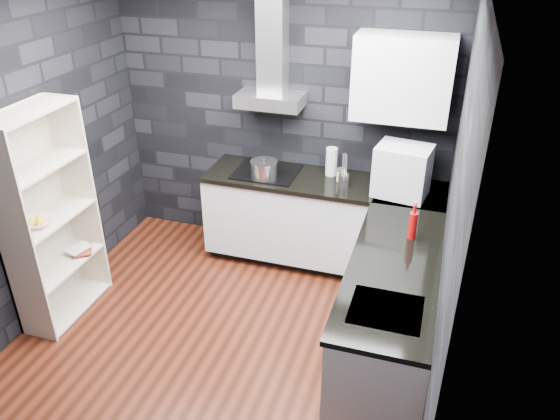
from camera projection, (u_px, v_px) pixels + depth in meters
The scene contains 27 objects.
ground at pixel (223, 336), 4.45m from camera, with size 3.20×3.20×0.00m, color #481B0F.
wall_back at pixel (282, 116), 5.17m from camera, with size 3.20×0.05×2.70m, color black.
wall_front at pixel (67, 340), 2.45m from camera, with size 3.20×0.05×2.70m, color black.
wall_left at pixel (21, 160), 4.24m from camera, with size 0.05×3.20×2.70m, color black.
wall_right at pixel (454, 223), 3.38m from camera, with size 0.05×3.20×2.70m, color black.
toekick_back at pixel (321, 255), 5.42m from camera, with size 2.18×0.50×0.10m, color black.
toekick_right at pixel (390, 359), 4.16m from camera, with size 0.50×1.78×0.10m, color black.
counter_back_cab at pixel (322, 220), 5.18m from camera, with size 2.20×0.60×0.76m, color silver.
counter_right_cab at pixel (390, 313), 3.96m from camera, with size 0.60×1.80×0.76m, color silver.
counter_back_top at pixel (323, 182), 4.98m from camera, with size 2.20×0.62×0.04m, color black.
counter_right_top at pixel (394, 268), 3.78m from camera, with size 0.62×1.80×0.04m, color black.
counter_corner_top at pixel (412, 193), 4.78m from camera, with size 0.62×0.62×0.04m, color black.
hood_body at pixel (270, 100), 4.92m from camera, with size 0.60×0.34×0.12m, color silver.
hood_chimney at pixel (272, 40), 4.74m from camera, with size 0.24×0.20×0.90m, color silver.
upper_cabinet at pixel (403, 78), 4.48m from camera, with size 0.80×0.35×0.70m, color silver.
cooktop at pixel (267, 172), 5.12m from camera, with size 0.58×0.50×0.01m, color black.
sink_rim at pixel (386, 310), 3.35m from camera, with size 0.44×0.40×0.01m, color silver.
pot at pixel (264, 170), 4.97m from camera, with size 0.24×0.24×0.14m, color silver.
glass_vase at pixel (331, 162), 5.02m from camera, with size 0.11×0.11×0.26m, color silver.
storage_jar at pixel (341, 176), 4.94m from camera, with size 0.08×0.08×0.10m, color beige.
utensil_crock at pixel (344, 180), 4.82m from camera, with size 0.09×0.09×0.12m, color silver.
appliance_garage at pixel (402, 171), 4.61m from camera, with size 0.44×0.34×0.44m, color silver.
red_bottle at pixel (413, 226), 4.03m from camera, with size 0.06×0.06×0.21m, color #9B0909.
bookshelf at pixel (49, 218), 4.35m from camera, with size 0.34×0.80×1.80m, color beige.
fruit_bowl at pixel (37, 222), 4.22m from camera, with size 0.23×0.23×0.06m, color white.
book_red at pixel (71, 243), 4.65m from camera, with size 0.15×0.02×0.21m, color maroon.
book_second at pixel (71, 237), 4.68m from camera, with size 0.15×0.02×0.20m, color #B2B2B2.
Camera 1 is at (1.47, -3.12, 3.03)m, focal length 35.00 mm.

